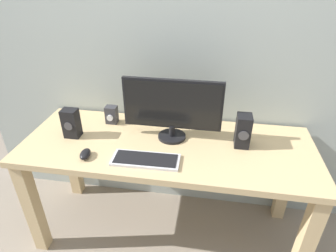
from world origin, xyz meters
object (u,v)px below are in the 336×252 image
keyboard_primary (146,160)px  mouse (85,154)px  speaker_left (71,123)px  monitor (172,107)px  audio_controller (112,115)px  desk (167,160)px  speaker_right (243,131)px

keyboard_primary → mouse: size_ratio=3.79×
keyboard_primary → speaker_left: size_ratio=2.04×
monitor → audio_controller: monitor is taller
desk → mouse: bearing=-153.9°
desk → audio_controller: bearing=155.0°
keyboard_primary → audio_controller: audio_controller is taller
monitor → audio_controller: size_ratio=4.93×
monitor → keyboard_primary: size_ratio=1.57×
desk → speaker_left: bearing=-178.7°
mouse → speaker_right: 0.90m
desk → keyboard_primary: size_ratio=4.67×
monitor → audio_controller: (-0.42, 0.11, -0.14)m
speaker_right → audio_controller: (-0.84, 0.14, -0.04)m
mouse → speaker_left: 0.26m
mouse → speaker_left: bearing=123.6°
desk → keyboard_primary: (-0.09, -0.19, 0.13)m
speaker_right → audio_controller: bearing=170.8°
speaker_right → audio_controller: size_ratio=1.66×
desk → speaker_right: 0.49m
monitor → keyboard_primary: (-0.10, -0.27, -0.19)m
desk → monitor: 0.34m
desk → keyboard_primary: keyboard_primary is taller
monitor → keyboard_primary: 0.35m
desk → keyboard_primary: 0.25m
desk → speaker_right: speaker_right is taller
keyboard_primary → monitor: bearing=68.7°
speaker_left → audio_controller: 0.27m
speaker_right → audio_controller: 0.85m
monitor → speaker_left: 0.62m
speaker_right → mouse: bearing=-163.0°
monitor → speaker_left: monitor is taller
monitor → mouse: bearing=-147.0°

